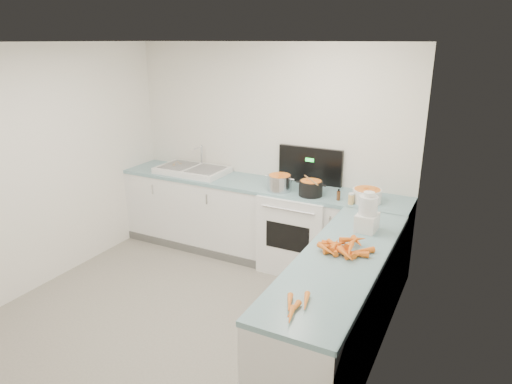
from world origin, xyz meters
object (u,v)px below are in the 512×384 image
at_px(sink, 192,170).
at_px(mixing_bowl, 367,196).
at_px(steel_pot, 280,184).
at_px(black_pot, 311,189).
at_px(stove, 299,228).
at_px(food_processor, 368,214).
at_px(extract_bottle, 338,196).
at_px(spice_jar, 351,199).

distance_m(sink, mixing_bowl, 2.20).
relative_size(steel_pot, black_pot, 1.05).
xyz_separation_m(stove, black_pot, (0.17, -0.13, 0.54)).
distance_m(mixing_bowl, food_processor, 0.76).
bearing_deg(extract_bottle, spice_jar, -21.42).
bearing_deg(mixing_bowl, food_processor, -75.88).
bearing_deg(spice_jar, black_pot, 171.46).
bearing_deg(extract_bottle, black_pot, 178.06).
bearing_deg(mixing_bowl, extract_bottle, -163.33).
distance_m(steel_pot, spice_jar, 0.83).
xyz_separation_m(stove, steel_pot, (-0.20, -0.13, 0.54)).
relative_size(mixing_bowl, extract_bottle, 3.05).
distance_m(stove, sink, 1.54).
height_order(spice_jar, food_processor, food_processor).
xyz_separation_m(stove, sink, (-1.45, 0.02, 0.50)).
relative_size(steel_pot, food_processor, 0.76).
bearing_deg(stove, black_pot, -37.25).
height_order(steel_pot, extract_bottle, steel_pot).
bearing_deg(stove, mixing_bowl, -4.37).
distance_m(sink, food_processor, 2.52).
xyz_separation_m(mixing_bowl, spice_jar, (-0.12, -0.14, -0.02)).
relative_size(stove, extract_bottle, 14.13).
height_order(stove, spice_jar, stove).
bearing_deg(steel_pot, mixing_bowl, 4.09).
distance_m(stove, food_processor, 1.37).
bearing_deg(food_processor, spice_jar, 117.54).
bearing_deg(extract_bottle, stove, 163.80).
bearing_deg(sink, extract_bottle, -4.59).
relative_size(extract_bottle, food_processor, 0.27).
bearing_deg(spice_jar, extract_bottle, 158.58).
distance_m(sink, steel_pot, 1.26).
bearing_deg(black_pot, sink, 174.91).
bearing_deg(steel_pot, black_pot, -0.54).
height_order(mixing_bowl, spice_jar, mixing_bowl).
xyz_separation_m(sink, extract_bottle, (1.93, -0.15, 0.01)).
bearing_deg(mixing_bowl, black_pot, -173.03).
height_order(sink, steel_pot, sink).
height_order(stove, extract_bottle, stove).
relative_size(spice_jar, food_processor, 0.29).
bearing_deg(sink, food_processor, -18.63).
height_order(extract_bottle, food_processor, food_processor).
xyz_separation_m(black_pot, food_processor, (0.77, -0.66, 0.08)).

